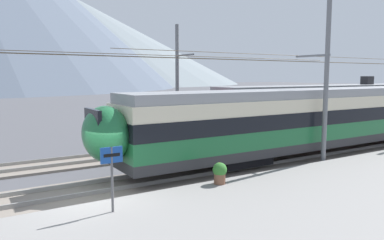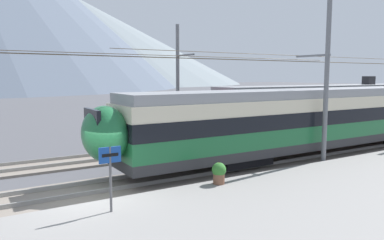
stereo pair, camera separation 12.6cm
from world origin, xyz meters
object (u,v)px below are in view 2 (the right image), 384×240
train_far_track (336,105)px  catenary_mast_mid (324,81)px  train_near_platform (356,114)px  potted_plant_platform_edge (219,172)px  catenary_mast_far_side (179,83)px  platform_sign (110,164)px

train_far_track → catenary_mast_mid: catenary_mast_mid is taller
train_near_platform → potted_plant_platform_edge: 12.59m
catenary_mast_far_side → train_near_platform: bearing=-39.6°
potted_plant_platform_edge → train_far_track: bearing=24.9°
catenary_mast_mid → potted_plant_platform_edge: 7.96m
catenary_mast_mid → catenary_mast_far_side: bearing=111.2°
train_far_track → catenary_mast_far_side: bearing=172.7°
catenary_mast_far_side → potted_plant_platform_edge: catenary_mast_far_side is taller
potted_plant_platform_edge → platform_sign: bearing=-171.0°
train_far_track → catenary_mast_far_side: 13.80m
catenary_mast_mid → catenary_mast_far_side: (-3.43, 8.82, -0.19)m
train_far_track → platform_sign: train_far_track is taller
platform_sign → catenary_mast_mid: bearing=8.0°
platform_sign → potted_plant_platform_edge: 4.83m
train_near_platform → train_far_track: 7.31m
train_far_track → platform_sign: bearing=-158.3°
catenary_mast_mid → platform_sign: 12.13m
potted_plant_platform_edge → catenary_mast_far_side: bearing=69.3°
train_far_track → platform_sign: size_ratio=12.36×
train_near_platform → platform_sign: 17.23m
train_far_track → potted_plant_platform_edge: 19.05m
platform_sign → potted_plant_platform_edge: bearing=9.0°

